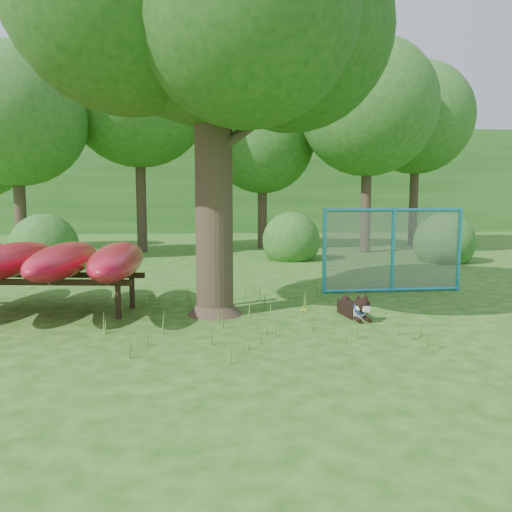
{
  "coord_description": "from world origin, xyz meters",
  "views": [
    {
      "loc": [
        -0.48,
        -6.41,
        1.85
      ],
      "look_at": [
        0.2,
        1.2,
        1.0
      ],
      "focal_mm": 35.0,
      "sensor_mm": 36.0,
      "label": 1
    }
  ],
  "objects": [
    {
      "name": "ground",
      "position": [
        0.0,
        0.0,
        0.0
      ],
      "size": [
        80.0,
        80.0,
        0.0
      ],
      "primitive_type": "plane",
      "color": "#205210",
      "rests_on": "ground"
    },
    {
      "name": "wooden_post",
      "position": [
        -0.54,
        2.12,
        0.64
      ],
      "size": [
        0.33,
        0.12,
        1.21
      ],
      "rotation": [
        0.0,
        0.0,
        -0.07
      ],
      "color": "brown",
      "rests_on": "ground"
    },
    {
      "name": "kayak_rack",
      "position": [
        -3.33,
        1.99,
        0.88
      ],
      "size": [
        3.59,
        3.69,
        1.15
      ],
      "rotation": [
        0.0,
        0.0,
        -0.12
      ],
      "color": "black",
      "rests_on": "ground"
    },
    {
      "name": "husky_dog",
      "position": [
        1.77,
        1.16,
        0.16
      ],
      "size": [
        0.34,
        1.0,
        0.44
      ],
      "rotation": [
        0.0,
        0.0,
        0.14
      ],
      "color": "black",
      "rests_on": "ground"
    },
    {
      "name": "fence_section",
      "position": [
        3.16,
        3.29,
        0.85
      ],
      "size": [
        2.91,
        0.17,
        2.84
      ],
      "rotation": [
        0.0,
        0.0,
        0.03
      ],
      "color": "#289FBD",
      "rests_on": "ground"
    },
    {
      "name": "wildflower_clump",
      "position": [
        0.91,
        0.98,
        0.17
      ],
      "size": [
        0.09,
        0.09,
        0.21
      ],
      "rotation": [
        0.0,
        0.0,
        -0.05
      ],
      "color": "#51842B",
      "rests_on": "ground"
    },
    {
      "name": "bg_tree_a",
      "position": [
        -6.5,
        10.0,
        4.48
      ],
      "size": [
        4.4,
        4.4,
        6.7
      ],
      "color": "#36291D",
      "rests_on": "ground"
    },
    {
      "name": "bg_tree_b",
      "position": [
        -3.0,
        12.0,
        5.61
      ],
      "size": [
        5.2,
        5.2,
        8.22
      ],
      "color": "#36291D",
      "rests_on": "ground"
    },
    {
      "name": "bg_tree_c",
      "position": [
        1.5,
        13.0,
        4.11
      ],
      "size": [
        4.0,
        4.0,
        6.12
      ],
      "color": "#36291D",
      "rests_on": "ground"
    },
    {
      "name": "bg_tree_d",
      "position": [
        5.0,
        11.0,
        5.08
      ],
      "size": [
        4.8,
        4.8,
        7.5
      ],
      "color": "#36291D",
      "rests_on": "ground"
    },
    {
      "name": "bg_tree_e",
      "position": [
        8.0,
        14.0,
        5.23
      ],
      "size": [
        4.6,
        4.6,
        7.55
      ],
      "color": "#36291D",
      "rests_on": "ground"
    },
    {
      "name": "shrub_left",
      "position": [
        -5.0,
        7.5,
        0.0
      ],
      "size": [
        1.8,
        1.8,
        1.8
      ],
      "primitive_type": "sphere",
      "color": "#245C1E",
      "rests_on": "ground"
    },
    {
      "name": "shrub_right",
      "position": [
        6.5,
        8.0,
        0.0
      ],
      "size": [
        1.8,
        1.8,
        1.8
      ],
      "primitive_type": "sphere",
      "color": "#245C1E",
      "rests_on": "ground"
    },
    {
      "name": "shrub_mid",
      "position": [
        2.0,
        9.0,
        0.0
      ],
      "size": [
        1.8,
        1.8,
        1.8
      ],
      "primitive_type": "sphere",
      "color": "#245C1E",
      "rests_on": "ground"
    },
    {
      "name": "wooded_hillside",
      "position": [
        0.0,
        28.0,
        3.0
      ],
      "size": [
        80.0,
        12.0,
        6.0
      ],
      "primitive_type": "cube",
      "color": "#245C1E",
      "rests_on": "ground"
    }
  ]
}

